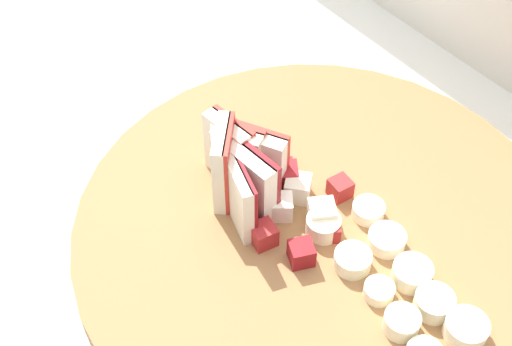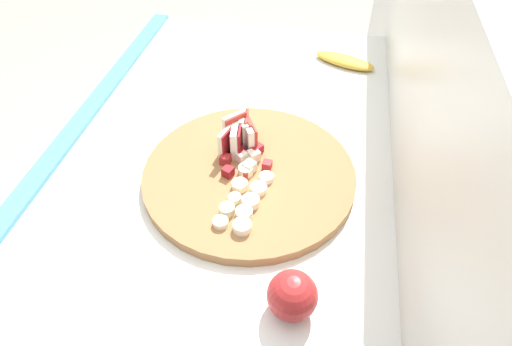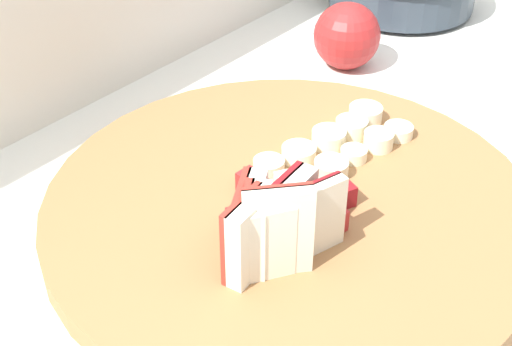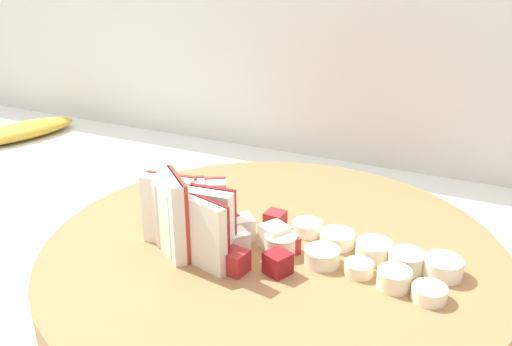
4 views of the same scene
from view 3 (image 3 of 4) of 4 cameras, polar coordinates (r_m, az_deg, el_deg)
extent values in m
cube|color=silver|center=(0.88, -13.07, -9.15)|extent=(2.40, 0.04, 1.24)
cylinder|color=olive|center=(0.56, 2.68, -2.73)|extent=(0.38, 0.38, 0.02)
cube|color=#B22D23|center=(0.48, 1.63, -4.25)|extent=(0.04, 0.03, 0.07)
cube|color=beige|center=(0.47, 1.75, -4.69)|extent=(0.04, 0.04, 0.07)
cube|color=#B22D23|center=(0.48, 0.76, -5.21)|extent=(0.03, 0.02, 0.06)
cube|color=#EFE5CC|center=(0.47, 0.97, -5.60)|extent=(0.04, 0.03, 0.06)
cube|color=maroon|center=(0.50, 4.13, -3.49)|extent=(0.05, 0.02, 0.06)
cube|color=beige|center=(0.49, 4.50, -3.80)|extent=(0.05, 0.02, 0.06)
cube|color=maroon|center=(0.50, 2.03, -3.09)|extent=(0.05, 0.01, 0.06)
cube|color=white|center=(0.50, 2.80, -3.40)|extent=(0.05, 0.02, 0.06)
cube|color=#B22D23|center=(0.48, -1.10, -4.82)|extent=(0.04, 0.01, 0.06)
cube|color=#EFE5CC|center=(0.48, -0.37, -5.12)|extent=(0.05, 0.02, 0.06)
cube|color=#B22D23|center=(0.50, -1.14, -3.52)|extent=(0.04, 0.03, 0.05)
cube|color=white|center=(0.50, -0.25, -3.62)|extent=(0.05, 0.03, 0.05)
cube|color=#B22D23|center=(0.49, -0.75, -4.42)|extent=(0.04, 0.03, 0.06)
cube|color=beige|center=(0.48, 0.22, -4.50)|extent=(0.04, 0.03, 0.06)
cube|color=#A32323|center=(0.53, 6.22, -3.53)|extent=(0.02, 0.02, 0.02)
cube|color=maroon|center=(0.52, 2.81, -4.08)|extent=(0.02, 0.02, 0.02)
cube|color=beige|center=(0.53, 0.52, -2.57)|extent=(0.03, 0.03, 0.02)
cube|color=#A32323|center=(0.56, -0.72, -0.84)|extent=(0.02, 0.02, 0.02)
cube|color=white|center=(0.53, 2.78, -3.25)|extent=(0.03, 0.03, 0.02)
cube|color=#EFE5CC|center=(0.55, 2.70, -1.08)|extent=(0.03, 0.03, 0.02)
cube|color=maroon|center=(0.53, -0.51, -3.39)|extent=(0.03, 0.03, 0.02)
cube|color=#A32323|center=(0.56, 3.91, -0.78)|extent=(0.02, 0.02, 0.01)
cube|color=maroon|center=(0.52, -1.35, -3.78)|extent=(0.02, 0.02, 0.02)
cube|color=maroon|center=(0.55, 6.73, -1.68)|extent=(0.02, 0.02, 0.02)
cylinder|color=#F4EAC6|center=(0.56, 3.62, -1.08)|extent=(0.03, 0.03, 0.02)
cylinder|color=beige|center=(0.58, 5.94, 0.38)|extent=(0.03, 0.03, 0.01)
cylinder|color=beige|center=(0.60, 7.70, 1.47)|extent=(0.02, 0.02, 0.01)
cylinder|color=beige|center=(0.62, 9.62, 2.57)|extent=(0.03, 0.03, 0.01)
cylinder|color=#F4EAC6|center=(0.64, 11.15, 3.25)|extent=(0.03, 0.03, 0.01)
cylinder|color=white|center=(0.58, 1.02, 0.57)|extent=(0.03, 0.03, 0.01)
cylinder|color=white|center=(0.60, 3.39, 1.56)|extent=(0.03, 0.03, 0.01)
cylinder|color=#F4EAC6|center=(0.62, 5.75, 2.75)|extent=(0.03, 0.03, 0.01)
cylinder|color=#F4EAC6|center=(0.63, 7.53, 3.58)|extent=(0.03, 0.03, 0.01)
cylinder|color=white|center=(0.65, 8.62, 4.61)|extent=(0.03, 0.03, 0.01)
cylinder|color=#2D3842|center=(0.94, 11.25, 12.80)|extent=(0.10, 0.10, 0.01)
sphere|color=#A32323|center=(0.78, 7.17, 10.67)|extent=(0.07, 0.07, 0.07)
camera|label=1|loc=(0.60, 47.61, 35.40)|focal=49.49mm
camera|label=2|loc=(1.01, 23.69, 45.44)|focal=30.75mm
camera|label=4|loc=(0.55, 53.64, 11.73)|focal=41.43mm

